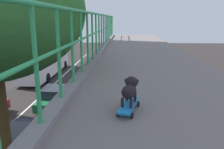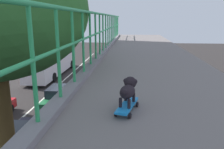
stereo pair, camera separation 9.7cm
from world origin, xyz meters
TOP-DOWN VIEW (x-y plane):
  - car_black_fifth at (-4.61, 8.07)m, footprint 1.76×4.44m
  - car_green_seventh at (-4.68, 14.64)m, footprint 1.74×4.18m
  - city_bus at (-8.42, 23.73)m, footprint 2.59×10.88m
  - toy_skateboard at (0.62, 1.63)m, footprint 0.29×0.57m
  - small_dog at (0.63, 1.66)m, footprint 0.24×0.42m

SIDE VIEW (x-z plane):
  - car_green_seventh at x=-4.68m, z-range -0.04..1.37m
  - car_black_fifth at x=-4.61m, z-range -0.03..1.40m
  - city_bus at x=-8.42m, z-range 0.22..3.59m
  - toy_skateboard at x=0.62m, z-range 5.26..5.35m
  - small_dog at x=0.63m, z-range 5.35..5.66m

